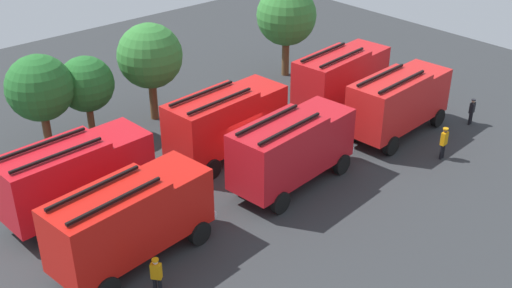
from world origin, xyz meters
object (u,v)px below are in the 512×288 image
object	(u,v)px
tree_1	(86,84)
fire_truck_0	(130,218)
fire_truck_3	(76,174)
tree_3	(286,16)
firefighter_2	(395,79)
fire_truck_2	(399,100)
firefighter_3	(472,110)
fire_truck_4	(226,120)
firefighter_1	(444,141)
fire_truck_1	(292,147)
fire_truck_5	(341,76)
firefighter_0	(157,275)
tree_2	(150,56)
tree_0	(40,88)
traffic_cone_0	(259,106)

from	to	relation	value
tree_1	fire_truck_0	bearing A→B (deg)	-110.25
fire_truck_3	tree_3	distance (m)	20.38
firefighter_2	fire_truck_2	bearing A→B (deg)	-130.60
fire_truck_3	firefighter_3	distance (m)	23.23
fire_truck_4	firefighter_1	xyz separation A→B (m)	(8.57, -7.99, -1.12)
fire_truck_1	firefighter_2	bearing A→B (deg)	9.65
fire_truck_5	firefighter_0	xyz separation A→B (m)	(-18.41, -7.11, -1.20)
fire_truck_0	firefighter_2	size ratio (longest dim) A/B	4.11
firefighter_2	tree_3	xyz separation A→B (m)	(-3.10, 7.27, 3.28)
fire_truck_2	firefighter_0	world-z (taller)	fire_truck_2
fire_truck_5	fire_truck_1	bearing A→B (deg)	-158.44
fire_truck_0	firefighter_0	xyz separation A→B (m)	(-0.42, -2.41, -1.20)
fire_truck_3	firefighter_1	world-z (taller)	fire_truck_3
fire_truck_0	firefighter_3	distance (m)	22.29
tree_2	firefighter_3	bearing A→B (deg)	-43.58
fire_truck_5	firefighter_0	world-z (taller)	fire_truck_5
fire_truck_0	fire_truck_4	distance (m)	9.79
tree_0	fire_truck_5	bearing A→B (deg)	-22.40
fire_truck_2	fire_truck_5	distance (m)	4.69
fire_truck_2	firefighter_3	size ratio (longest dim) A/B	4.57
tree_3	fire_truck_1	bearing A→B (deg)	-132.41
firefighter_0	firefighter_1	world-z (taller)	firefighter_1
tree_1	tree_2	distance (m)	4.15
fire_truck_1	tree_3	xyz separation A→B (m)	(10.05, 11.01, 2.15)
firefighter_0	tree_2	size ratio (longest dim) A/B	0.28
fire_truck_1	firefighter_3	xyz separation A→B (m)	(12.98, -2.11, -1.26)
firefighter_1	tree_0	distance (m)	21.79
firefighter_0	tree_0	world-z (taller)	tree_0
firefighter_2	traffic_cone_0	bearing A→B (deg)	165.54
firefighter_1	firefighter_2	size ratio (longest dim) A/B	1.01
fire_truck_1	fire_truck_2	bearing A→B (deg)	-6.05
firefighter_1	traffic_cone_0	bearing A→B (deg)	-168.25
tree_1	tree_3	size ratio (longest dim) A/B	0.76
fire_truck_1	fire_truck_4	bearing A→B (deg)	90.04
fire_truck_3	fire_truck_5	world-z (taller)	same
tree_2	fire_truck_2	bearing A→B (deg)	-49.72
tree_0	traffic_cone_0	world-z (taller)	tree_0
tree_0	tree_1	xyz separation A→B (m)	(2.61, -0.07, -0.47)
firefighter_1	traffic_cone_0	distance (m)	11.73
fire_truck_4	tree_0	size ratio (longest dim) A/B	1.32
fire_truck_3	firefighter_1	bearing A→B (deg)	-28.73
fire_truck_1	fire_truck_2	world-z (taller)	same
tree_2	traffic_cone_0	size ratio (longest dim) A/B	10.00
fire_truck_3	firefighter_3	size ratio (longest dim) A/B	4.55
tree_1	traffic_cone_0	distance (m)	10.74
fire_truck_5	tree_3	size ratio (longest dim) A/B	1.16
fire_truck_1	tree_3	size ratio (longest dim) A/B	1.16
fire_truck_1	tree_1	xyz separation A→B (m)	(-4.97, 11.39, 1.13)
fire_truck_1	tree_3	distance (m)	15.06
fire_truck_5	firefighter_1	world-z (taller)	fire_truck_5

